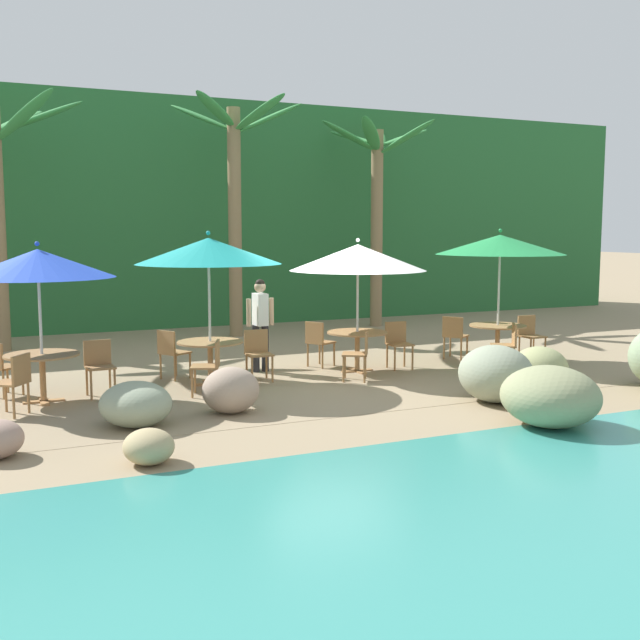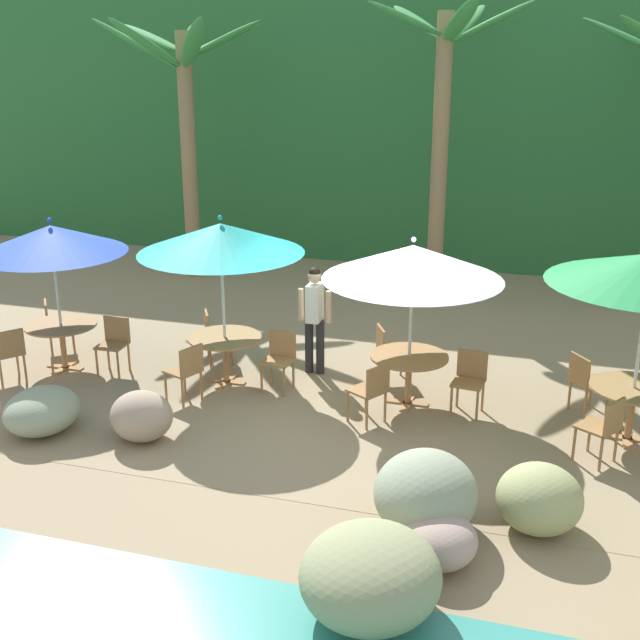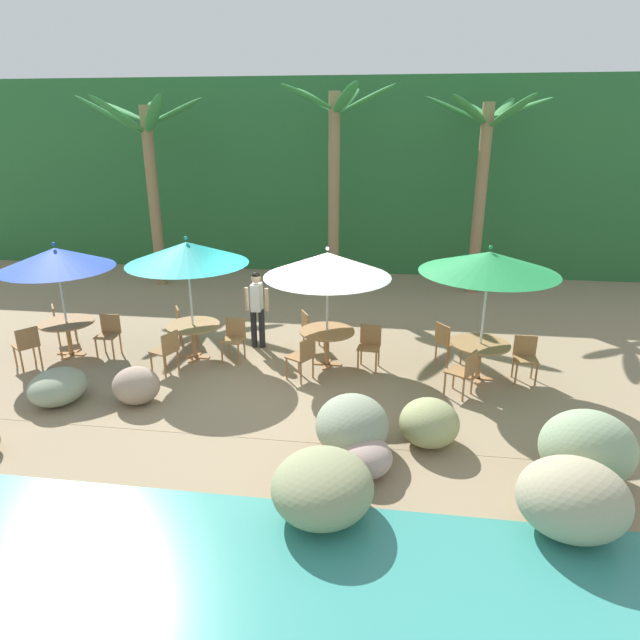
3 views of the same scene
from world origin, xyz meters
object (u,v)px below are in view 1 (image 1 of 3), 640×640
umbrella_white (358,258)px  chair_green_inland (454,334)px  chair_blue_left (15,380)px  chair_white_seaward (398,341)px  dining_table_white (357,338)px  chair_white_left (360,351)px  chair_teal_seaward (258,351)px  chair_white_inland (318,340)px  palm_tree_second (235,181)px  chair_blue_inland (0,365)px  dining_table_teal (210,349)px  waiter_in_white (260,318)px  umbrella_blue (38,264)px  umbrella_green (500,245)px  chair_blue_seaward (99,363)px  chair_green_seaward (530,333)px  chair_teal_inland (171,350)px  dining_table_blue (42,362)px  palm_tree_third (377,188)px  chair_teal_left (211,363)px  chair_green_left (508,343)px  dining_table_green (498,331)px

umbrella_white → chair_green_inland: size_ratio=2.84×
chair_blue_left → chair_white_seaward: same height
dining_table_white → chair_white_seaward: chair_white_seaward is taller
chair_white_left → chair_green_inland: 2.96m
chair_teal_seaward → chair_white_inland: 1.63m
palm_tree_second → chair_white_left: bearing=-88.7°
chair_blue_inland → chair_white_inland: size_ratio=1.00×
chair_green_inland → dining_table_teal: bearing=-175.5°
chair_blue_left → waiter_in_white: waiter_in_white is taller
waiter_in_white → umbrella_blue: bearing=-165.8°
umbrella_green → chair_blue_seaward: bearing=178.9°
chair_white_seaward → dining_table_white: bearing=179.9°
chair_white_left → chair_green_seaward: size_ratio=1.00×
chair_teal_seaward → chair_teal_inland: bearing=153.6°
chair_blue_seaward → chair_green_seaward: same height
dining_table_white → dining_table_teal: bearing=-179.3°
dining_table_blue → palm_tree_third: (8.98, 5.98, 3.06)m
chair_green_seaward → umbrella_white: bearing=177.1°
dining_table_white → umbrella_green: umbrella_green is taller
chair_white_left → chair_teal_seaward: bearing=153.7°
chair_teal_left → chair_white_seaward: 3.97m
palm_tree_third → dining_table_teal: bearing=-137.6°
dining_table_blue → chair_teal_left: chair_teal_left is taller
chair_blue_left → chair_teal_inland: bearing=32.4°
dining_table_white → chair_blue_inland: bearing=176.3°
umbrella_white → chair_white_seaward: 1.79m
waiter_in_white → umbrella_green: bearing=-12.3°
chair_teal_seaward → dining_table_white: (1.93, 0.00, 0.10)m
chair_blue_inland → dining_table_white: size_ratio=0.79×
chair_blue_inland → chair_teal_left: 3.25m
dining_table_blue → chair_teal_inland: chair_teal_inland is taller
chair_blue_seaward → chair_green_inland: bearing=4.0°
chair_green_seaward → chair_blue_inland: bearing=176.6°
dining_table_blue → chair_blue_seaward: (0.85, 0.13, -0.10)m
chair_blue_inland → chair_blue_left: bearing=-84.0°
chair_white_seaward → umbrella_green: 2.76m
chair_teal_inland → umbrella_green: size_ratio=0.33×
chair_teal_left → chair_green_left: size_ratio=1.00×
waiter_in_white → dining_table_teal: bearing=-147.1°
dining_table_white → palm_tree_second: (-0.49, 5.43, 3.13)m
umbrella_white → chair_white_left: size_ratio=2.84×
chair_blue_left → chair_teal_inland: size_ratio=1.00×
chair_white_seaward → chair_green_seaward: bearing=-3.7°
dining_table_green → chair_teal_left: bearing=-174.4°
chair_blue_left → dining_table_white: (5.88, 0.98, 0.10)m
chair_blue_inland → dining_table_teal: chair_blue_inland is taller
dining_table_white → chair_blue_left: bearing=-170.5°
dining_table_green → dining_table_teal: bearing=177.7°
dining_table_teal → chair_teal_left: 0.86m
chair_blue_seaward → dining_table_teal: 1.83m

